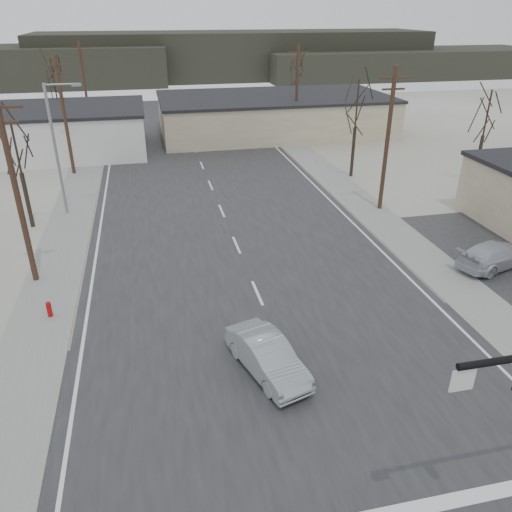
{
  "coord_description": "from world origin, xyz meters",
  "views": [
    {
      "loc": [
        -4.88,
        -13.83,
        13.36
      ],
      "look_at": [
        -0.24,
        7.22,
        2.6
      ],
      "focal_mm": 35.0,
      "sensor_mm": 36.0,
      "label": 1
    }
  ],
  "objects_px": {
    "fire_hydrant": "(49,309)",
    "car_far_a": "(228,128)",
    "car_far_b": "(176,102)",
    "car_parked_silver": "(495,255)",
    "sedan_crossing": "(267,356)"
  },
  "relations": [
    {
      "from": "fire_hydrant",
      "to": "car_far_b",
      "type": "xyz_separation_m",
      "value": [
        10.11,
        55.63,
        0.32
      ]
    },
    {
      "from": "car_far_a",
      "to": "sedan_crossing",
      "type": "bearing_deg",
      "value": 102.15
    },
    {
      "from": "sedan_crossing",
      "to": "car_far_a",
      "type": "distance_m",
      "value": 42.83
    },
    {
      "from": "car_far_b",
      "to": "car_parked_silver",
      "type": "xyz_separation_m",
      "value": [
        13.96,
        -55.6,
        -0.01
      ]
    },
    {
      "from": "sedan_crossing",
      "to": "car_parked_silver",
      "type": "bearing_deg",
      "value": 5.53
    },
    {
      "from": "fire_hydrant",
      "to": "car_far_a",
      "type": "xyz_separation_m",
      "value": [
        14.79,
        36.3,
        0.25
      ]
    },
    {
      "from": "sedan_crossing",
      "to": "car_far_b",
      "type": "xyz_separation_m",
      "value": [
        0.87,
        61.8,
        -0.03
      ]
    },
    {
      "from": "fire_hydrant",
      "to": "car_parked_silver",
      "type": "distance_m",
      "value": 24.07
    },
    {
      "from": "fire_hydrant",
      "to": "car_far_a",
      "type": "bearing_deg",
      "value": 67.84
    },
    {
      "from": "car_far_a",
      "to": "car_far_b",
      "type": "height_order",
      "value": "car_far_b"
    },
    {
      "from": "sedan_crossing",
      "to": "car_far_a",
      "type": "xyz_separation_m",
      "value": [
        5.55,
        42.47,
        -0.1
      ]
    },
    {
      "from": "sedan_crossing",
      "to": "car_far_b",
      "type": "relative_size",
      "value": 1.08
    },
    {
      "from": "car_far_b",
      "to": "car_parked_silver",
      "type": "distance_m",
      "value": 57.33
    },
    {
      "from": "car_parked_silver",
      "to": "car_far_a",
      "type": "bearing_deg",
      "value": -3.27
    },
    {
      "from": "car_far_a",
      "to": "car_far_b",
      "type": "xyz_separation_m",
      "value": [
        -4.68,
        19.32,
        0.07
      ]
    }
  ]
}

